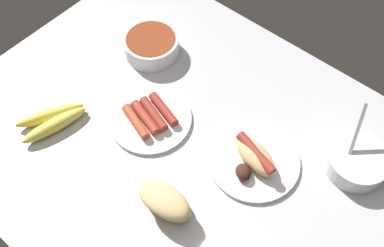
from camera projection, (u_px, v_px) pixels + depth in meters
The scene contains 7 objects.
ground_plane at pixel (189, 147), 113.62cm from camera, with size 120.00×90.00×3.00cm, color #B2B2B7.
bowl_chili at pixel (151, 45), 126.91cm from camera, with size 15.46×15.46×5.45cm.
plate_hotdog_assembled at pixel (254, 159), 107.96cm from camera, with size 22.18×22.18×5.61cm.
plate_sausages at pixel (150, 118), 115.48cm from camera, with size 21.30×21.30×3.37cm.
banana_bunch at pixel (52, 120), 114.20cm from camera, with size 12.64×18.60×3.60cm.
bread_stack at pixel (165, 201), 100.08cm from camera, with size 13.64×9.02×7.20cm.
bowl_coleslaw at pixel (357, 161), 106.53cm from camera, with size 14.64×14.64×14.77cm.
Camera 1 is at (-37.84, 43.60, 96.54)cm, focal length 42.30 mm.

